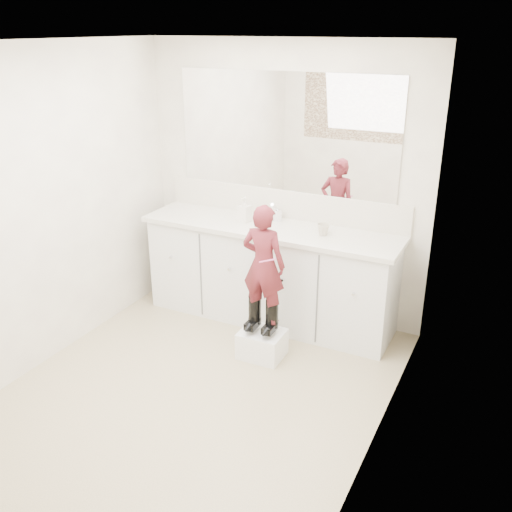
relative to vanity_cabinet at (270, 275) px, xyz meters
The scene contains 18 objects.
floor 1.30m from the vanity_cabinet, 90.00° to the right, with size 3.00×3.00×0.00m, color #8B7E5B.
ceiling 2.32m from the vanity_cabinet, 90.00° to the right, with size 3.00×3.00×0.00m, color white.
wall_back 0.82m from the vanity_cabinet, 90.00° to the left, with size 2.60×2.60×0.00m, color beige.
wall_front 2.83m from the vanity_cabinet, 90.00° to the right, with size 2.60×2.60×0.00m, color beige.
wall_left 1.95m from the vanity_cabinet, 136.70° to the right, with size 3.00×3.00×0.00m, color beige.
wall_right 1.95m from the vanity_cabinet, 43.30° to the right, with size 3.00×3.00×0.00m, color beige.
vanity_cabinet is the anchor object (origin of this frame).
countertop 0.45m from the vanity_cabinet, 90.00° to the right, with size 2.28×0.58×0.04m, color beige.
backsplash 0.64m from the vanity_cabinet, 90.00° to the left, with size 2.28×0.03×0.25m, color beige.
mirror 1.24m from the vanity_cabinet, 90.00° to the left, with size 2.00×0.02×1.00m, color white.
faucet 0.54m from the vanity_cabinet, 90.00° to the left, with size 0.08×0.08×0.10m, color silver.
cup 0.71m from the vanity_cabinet, ahead, with size 0.10×0.10×0.09m, color #C0B399.
soap_bottle 0.63m from the vanity_cabinet, behind, with size 0.10×0.10×0.21m, color silver.
step_stool 0.73m from the vanity_cabinet, 70.31° to the right, with size 0.34×0.29×0.22m, color white.
boot_left 0.62m from the vanity_cabinet, 76.28° to the right, with size 0.11×0.19×0.29m, color black, non-canonical shape.
boot_right 0.67m from the vanity_cabinet, 63.65° to the right, with size 0.11×0.19×0.29m, color black, non-canonical shape.
toddler 0.74m from the vanity_cabinet, 69.71° to the right, with size 0.35×0.23×0.95m, color #992F38.
toothbrush 0.86m from the vanity_cabinet, 66.76° to the right, with size 0.01×0.01×0.14m, color #E45899.
Camera 1 is at (1.95, -2.97, 2.49)m, focal length 40.00 mm.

